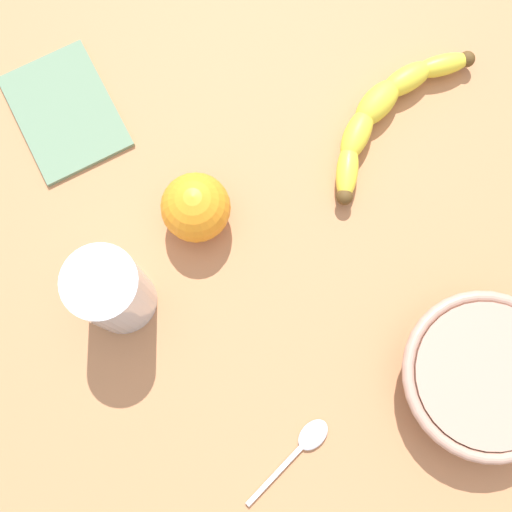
{
  "coord_description": "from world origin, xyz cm",
  "views": [
    {
      "loc": [
        -14.32,
        4.66,
        69.93
      ],
      "look_at": [
        -0.08,
        0.75,
        5.0
      ],
      "focal_mm": 44.26,
      "sensor_mm": 36.0,
      "label": 1
    }
  ],
  "objects": [
    {
      "name": "folded_napkin",
      "position": [
        22.47,
        17.24,
        3.3
      ],
      "size": [
        16.7,
        13.59,
        0.6
      ],
      "primitive_type": "cube",
      "rotation": [
        0.0,
        0.0,
        0.22
      ],
      "color": "slate",
      "rests_on": "wooden_tabletop"
    },
    {
      "name": "smoothie_glass",
      "position": [
        -0.58,
        15.62,
        8.22
      ],
      "size": [
        7.24,
        7.24,
        11.21
      ],
      "color": "silver",
      "rests_on": "wooden_tabletop"
    },
    {
      "name": "teaspoon",
      "position": [
        -19.62,
        0.67,
        3.4
      ],
      "size": [
        6.84,
        10.43,
        0.8
      ],
      "rotation": [
        0.0,
        0.0,
        5.23
      ],
      "color": "silver",
      "rests_on": "wooden_tabletop"
    },
    {
      "name": "orange_fruit",
      "position": [
        6.25,
        5.56,
        6.69
      ],
      "size": [
        7.38,
        7.38,
        7.38
      ],
      "primitive_type": "sphere",
      "color": "orange",
      "rests_on": "wooden_tabletop"
    },
    {
      "name": "wooden_tabletop",
      "position": [
        0.0,
        0.0,
        1.5
      ],
      "size": [
        120.0,
        120.0,
        3.0
      ],
      "primitive_type": "cube",
      "color": "#B6754B",
      "rests_on": "ground"
    },
    {
      "name": "ceramic_bowl",
      "position": [
        -18.1,
        -17.73,
        5.99
      ],
      "size": [
        16.76,
        16.76,
        5.04
      ],
      "color": "tan",
      "rests_on": "wooden_tabletop"
    },
    {
      "name": "banana",
      "position": [
        12.42,
        -17.78,
        4.67
      ],
      "size": [
        14.74,
        20.55,
        3.34
      ],
      "rotation": [
        0.0,
        0.0,
        2.15
      ],
      "color": "yellow",
      "rests_on": "wooden_tabletop"
    }
  ]
}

